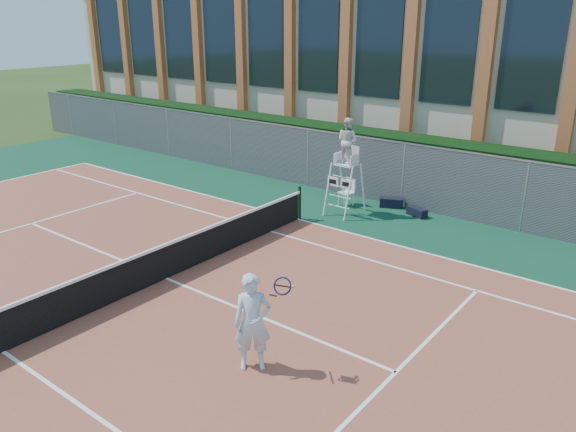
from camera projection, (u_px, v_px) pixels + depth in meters
The scene contains 12 objects.
ground at pixel (166, 279), 14.05m from camera, with size 120.00×120.00×0.00m, color #233814.
apron at pixel (195, 266), 14.79m from camera, with size 36.00×20.00×0.01m, color #0D3D24.
tennis_court at pixel (166, 279), 14.04m from camera, with size 23.77×10.97×0.02m, color brown.
tennis_net at pixel (164, 260), 13.87m from camera, with size 0.10×11.30×1.10m.
fence at pixel (353, 166), 20.22m from camera, with size 40.00×0.06×2.20m, color #595E60, non-canonical shape.
hedge at pixel (369, 160), 21.11m from camera, with size 40.00×1.40×2.20m, color black.
building at pixel (459, 63), 26.00m from camera, with size 45.00×10.60×8.22m.
umpire_chair at pixel (347, 143), 18.01m from camera, with size 0.90×1.39×3.23m.
plastic_chair at pixel (348, 190), 19.37m from camera, with size 0.53×0.53×0.94m.
sports_bag_near at pixel (391, 203), 19.24m from camera, with size 0.77×0.31×0.33m, color black.
sports_bag_far at pixel (417, 212), 18.43m from camera, with size 0.69×0.30×0.28m, color black.
tennis_player at pixel (253, 322), 10.19m from camera, with size 1.10×0.87×1.89m.
Camera 1 is at (10.20, -8.14, 6.24)m, focal length 35.00 mm.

